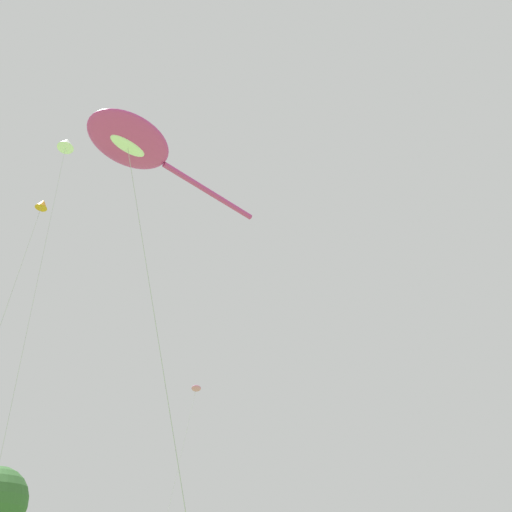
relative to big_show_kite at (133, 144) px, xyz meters
name	(u,v)px	position (x,y,z in m)	size (l,w,h in m)	color
big_show_kite	(133,144)	(0.00, 0.00, 0.00)	(10.48, 4.59, 19.24)	#CC3899
small_kite_bird_shape	(66,144)	(-0.79, 8.46, 6.13)	(2.78, 2.55, 25.52)	white
small_kite_tiny_distant	(196,389)	(16.73, 13.93, -5.14)	(3.87, 1.52, 14.00)	pink
small_kite_diamond_red	(42,206)	(-1.82, 4.49, -2.67)	(1.16, 4.68, 16.57)	orange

